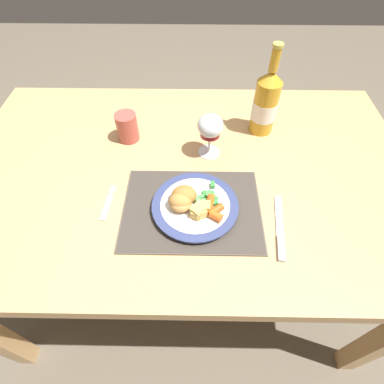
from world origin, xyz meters
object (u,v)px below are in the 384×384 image
Objects in this scene: dinner_plate at (195,206)px; fork at (107,205)px; table_knife at (280,232)px; dining_table at (186,186)px; bottle at (266,103)px; wine_glass at (210,128)px; drinking_cup at (127,127)px.

fork is at bearing 177.63° from dinner_plate.
fork is at bearing 170.12° from table_knife.
table_knife is at bearing -9.88° from fork.
fork is (-0.21, -0.15, 0.09)m from dining_table.
bottle reaches higher than dining_table.
dining_table is 0.21m from wine_glass.
dinner_plate is 2.46× the size of drinking_cup.
dining_table is at bearing 35.16° from fork.
drinking_cup is (-0.20, 0.14, 0.14)m from dining_table.
bottle is at bearing 6.98° from drinking_cup.
bottle is at bearing 89.63° from table_knife.
fork is (-0.24, 0.01, -0.01)m from dinner_plate.
drinking_cup is at bearing -173.02° from bottle.
bottle reaches higher than drinking_cup.
drinking_cup is at bearing 166.20° from wine_glass.
dining_table is at bearing -135.98° from wine_glass.
drinking_cup is at bearing 145.18° from dining_table.
fork is 0.47m from table_knife.
wine_glass is at bearing 120.55° from table_knife.
fork is 0.85× the size of wine_glass.
dinner_plate reaches higher than fork.
table_knife reaches higher than dining_table.
dinner_plate is at bearing 162.20° from table_knife.
bottle is (0.18, 0.12, 0.01)m from wine_glass.
dinner_plate is at bearing -79.39° from dining_table.
wine_glass reaches higher than dinner_plate.
drinking_cup is at bearing 86.28° from fork.
fork is 0.59m from bottle.
drinking_cup is at bearing 127.23° from dinner_plate.
fork is 1.27× the size of drinking_cup.
bottle is at bearing 36.16° from fork.
dining_table is at bearing -143.02° from bottle.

